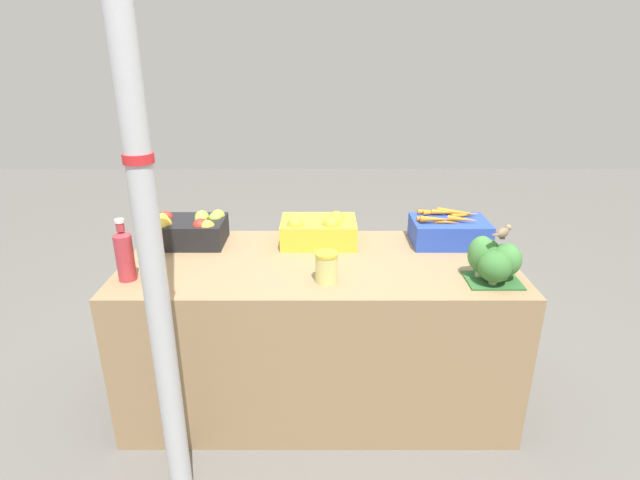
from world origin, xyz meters
The scene contains 11 objects.
ground_plane centered at (0.00, 0.00, 0.00)m, with size 10.00×10.00×0.00m, color #605E59.
market_table centered at (0.00, 0.00, 0.37)m, with size 1.78×0.78×0.74m, color #937551.
support_pole centered at (-0.54, -0.62, 1.23)m, with size 0.09×0.09×2.46m.
apple_crate centered at (-0.64, 0.21, 0.82)m, with size 0.37×0.25×0.16m.
orange_crate centered at (0.01, 0.21, 0.82)m, with size 0.37×0.25×0.16m.
carrot_crate centered at (0.65, 0.22, 0.81)m, with size 0.37×0.26×0.16m.
broccoli_pile centered at (0.72, -0.21, 0.84)m, with size 0.22×0.21×0.19m.
juice_bottle_ruby centered at (-0.80, -0.20, 0.86)m, with size 0.07×0.07×0.27m.
juice_bottle_golden centered at (-0.70, -0.20, 0.85)m, with size 0.08×0.08×0.26m.
pickle_jar centered at (0.03, -0.22, 0.81)m, with size 0.10×0.10×0.13m.
sparrow_bird centered at (0.75, -0.21, 0.96)m, with size 0.11×0.10×0.05m.
Camera 1 is at (0.01, -2.10, 1.67)m, focal length 28.00 mm.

